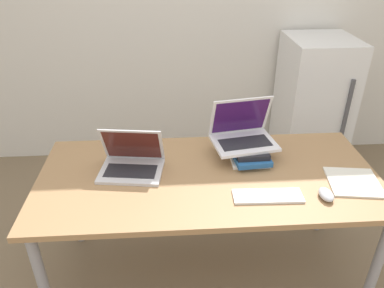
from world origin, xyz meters
name	(u,v)px	position (x,y,z in m)	size (l,w,h in m)	color
desk	(208,185)	(0.00, 0.39, 0.64)	(1.71, 0.79, 0.71)	#9E754C
laptop_left	(132,162)	(-0.38, 0.46, 0.76)	(0.34, 0.28, 0.23)	silver
book_stack	(249,152)	(0.23, 0.54, 0.75)	(0.21, 0.30, 0.07)	white
laptop_on_books	(243,134)	(0.20, 0.58, 0.83)	(0.36, 0.29, 0.24)	silver
wireless_keyboard	(268,196)	(0.25, 0.19, 0.72)	(0.32, 0.11, 0.01)	white
mouse	(326,194)	(0.52, 0.17, 0.73)	(0.06, 0.10, 0.04)	#B2B2B7
notepad	(354,182)	(0.70, 0.27, 0.72)	(0.27, 0.27, 0.01)	silver
mini_fridge	(312,107)	(0.95, 1.52, 0.55)	(0.49, 0.56, 1.10)	white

